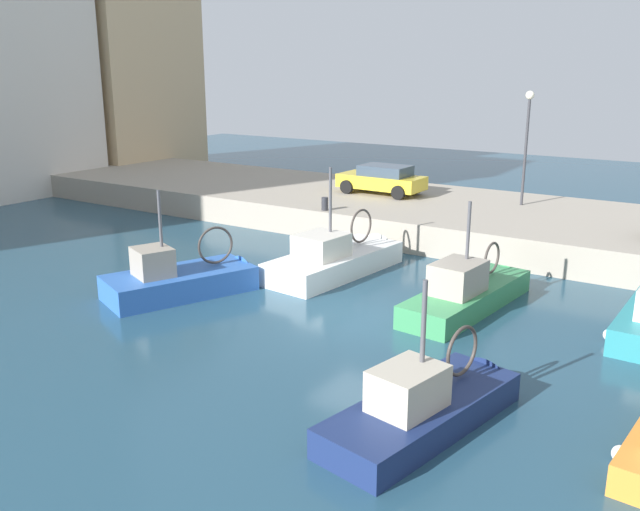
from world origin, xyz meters
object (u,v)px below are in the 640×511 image
at_px(fishing_boat_green, 471,301).
at_px(quay_streetlamp, 527,129).
at_px(fishing_boat_navy, 432,415).
at_px(fishing_boat_white, 341,268).
at_px(parked_car_yellow, 382,179).
at_px(mooring_bollard_mid, 325,204).
at_px(fishing_boat_blue, 191,289).

xyz_separation_m(fishing_boat_green, quay_streetlamp, (10.31, 1.75, 4.30)).
height_order(fishing_boat_navy, fishing_boat_white, fishing_boat_white).
distance_m(fishing_boat_white, parked_car_yellow, 9.06).
relative_size(fishing_boat_navy, parked_car_yellow, 1.44).
bearing_deg(parked_car_yellow, quay_streetlamp, -81.24).
bearing_deg(quay_streetlamp, fishing_boat_navy, -168.21).
bearing_deg(fishing_boat_navy, fishing_boat_white, 41.52).
bearing_deg(mooring_bollard_mid, quay_streetlamp, -49.12).
height_order(fishing_boat_white, fishing_boat_green, fishing_boat_white).
bearing_deg(parked_car_yellow, fishing_boat_white, -161.12).
bearing_deg(fishing_boat_blue, parked_car_yellow, 0.22).
relative_size(fishing_boat_navy, fishing_boat_blue, 1.02).
xyz_separation_m(fishing_boat_navy, parked_car_yellow, (16.39, 9.95, 1.77)).
bearing_deg(fishing_boat_blue, fishing_boat_navy, -108.78).
height_order(fishing_boat_blue, quay_streetlamp, quay_streetlamp).
relative_size(fishing_boat_blue, fishing_boat_white, 0.89).
xyz_separation_m(fishing_boat_navy, fishing_boat_white, (7.99, 7.08, -0.01)).
relative_size(fishing_boat_navy, quay_streetlamp, 1.21).
bearing_deg(quay_streetlamp, fishing_boat_green, -170.38).
bearing_deg(parked_car_yellow, fishing_boat_blue, -179.78).
height_order(fishing_boat_green, parked_car_yellow, fishing_boat_green).
distance_m(fishing_boat_white, fishing_boat_green, 5.28).
relative_size(parked_car_yellow, mooring_bollard_mid, 7.36).
bearing_deg(fishing_boat_navy, quay_streetlamp, 11.79).
xyz_separation_m(fishing_boat_blue, mooring_bollard_mid, (8.35, 0.25, 1.37)).
relative_size(fishing_boat_navy, fishing_boat_green, 0.90).
bearing_deg(quay_streetlamp, fishing_boat_blue, 155.86).
relative_size(parked_car_yellow, quay_streetlamp, 0.84).
height_order(fishing_boat_white, parked_car_yellow, fishing_boat_white).
distance_m(fishing_boat_white, mooring_bollard_mid, 5.02).
relative_size(mooring_bollard_mid, quay_streetlamp, 0.11).
distance_m(fishing_boat_green, parked_car_yellow, 12.47).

